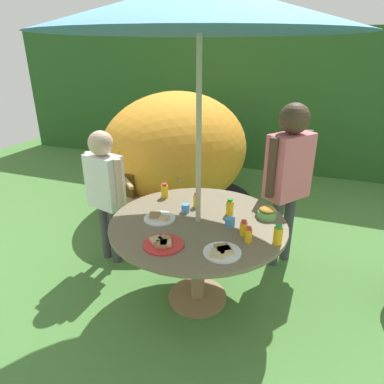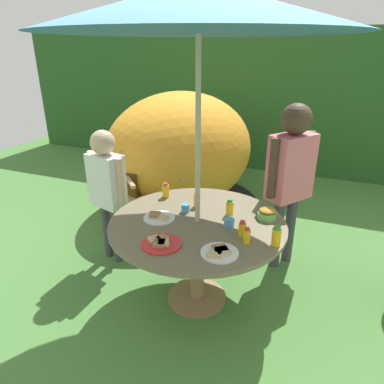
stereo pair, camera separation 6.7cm
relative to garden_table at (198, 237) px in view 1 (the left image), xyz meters
The scene contains 20 objects.
ground_plane 0.57m from the garden_table, ahead, with size 10.00×10.00×0.02m, color #477A38.
hedge_backdrop 3.65m from the garden_table, 90.00° to the left, with size 9.00×0.70×2.09m, color #285623.
garden_table is the anchor object (origin of this frame).
patio_umbrella 1.48m from the garden_table, ahead, with size 1.90×1.90×2.18m.
wooden_chair 1.21m from the garden_table, 134.41° to the left, with size 0.67×0.67×0.89m.
dome_tent 1.87m from the garden_table, 117.60° to the left, with size 2.44×2.44×1.37m.
child_in_pink_shirt 0.99m from the garden_table, 54.83° to the left, with size 0.38×0.43×1.44m.
child_in_white_shirt 0.99m from the garden_table, 165.21° to the left, with size 0.40×0.25×1.22m.
snack_bowl 0.53m from the garden_table, 27.08° to the left, with size 0.14×0.14×0.08m.
plate_near_right 0.31m from the garden_table, 166.80° to the right, with size 0.23×0.23×0.03m.
plate_near_left 0.42m from the garden_table, 105.10° to the right, with size 0.26×0.26×0.03m.
plate_far_left 0.46m from the garden_table, 51.30° to the right, with size 0.23×0.23×0.03m.
juice_bottle_far_right 0.61m from the garden_table, 11.08° to the right, with size 0.06×0.06×0.13m.
juice_bottle_center_front 0.31m from the garden_table, 112.43° to the left, with size 0.05×0.05×0.12m.
juice_bottle_center_back 0.32m from the garden_table, 45.17° to the left, with size 0.06×0.06×0.13m.
juice_bottle_mid_left 0.46m from the garden_table, 21.47° to the right, with size 0.05×0.05×0.11m.
juice_bottle_mid_right 0.39m from the garden_table, 12.57° to the right, with size 0.05×0.05×0.11m.
juice_bottle_front_edge 0.54m from the garden_table, 142.27° to the left, with size 0.06×0.06×0.12m.
cup_near 0.24m from the garden_table, 141.05° to the left, with size 0.06×0.06×0.06m, color #4C99D8.
cup_far 0.28m from the garden_table, ahead, with size 0.07×0.07×0.06m, color #4C99D8.
Camera 1 is at (0.72, -2.08, 1.84)m, focal length 32.38 mm.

